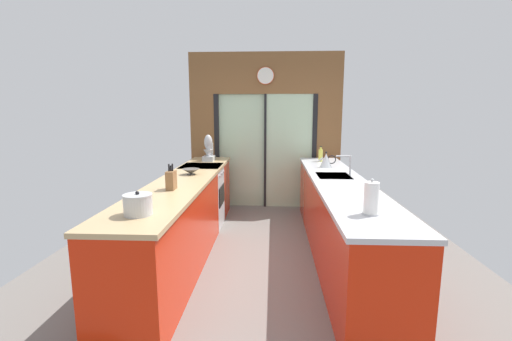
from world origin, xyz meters
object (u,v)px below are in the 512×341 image
at_px(stand_mixer, 209,151).
at_px(soap_bottle, 321,155).
at_px(stock_pot, 138,205).
at_px(kettle, 326,160).
at_px(paper_towel_roll, 371,199).
at_px(knife_block, 171,180).
at_px(mixing_bowl, 191,171).
at_px(oven_range, 202,196).

xyz_separation_m(stand_mixer, soap_bottle, (1.78, 0.02, -0.06)).
xyz_separation_m(stock_pot, kettle, (1.78, 2.38, 0.02)).
height_order(stock_pot, paper_towel_roll, paper_towel_roll).
height_order(knife_block, stand_mixer, stand_mixer).
distance_m(mixing_bowl, stand_mixer, 1.22).
height_order(oven_range, knife_block, knife_block).
relative_size(stand_mixer, stock_pot, 1.91).
distance_m(oven_range, stock_pot, 2.49).
bearing_deg(paper_towel_roll, kettle, 89.94).
relative_size(kettle, soap_bottle, 1.06).
bearing_deg(stand_mixer, knife_block, -90.00).
distance_m(soap_bottle, paper_towel_roll, 2.84).
xyz_separation_m(kettle, paper_towel_roll, (-0.00, -2.28, 0.03)).
height_order(oven_range, mixing_bowl, mixing_bowl).
height_order(oven_range, soap_bottle, soap_bottle).
distance_m(stand_mixer, soap_bottle, 1.78).
bearing_deg(stock_pot, oven_range, 90.44).
distance_m(mixing_bowl, stock_pot, 1.71).
distance_m(stand_mixer, kettle, 1.86).
distance_m(mixing_bowl, paper_towel_roll, 2.40).
height_order(kettle, soap_bottle, soap_bottle).
distance_m(oven_range, stand_mixer, 0.80).
relative_size(oven_range, mixing_bowl, 4.18).
bearing_deg(stand_mixer, stock_pot, -90.00).
distance_m(knife_block, soap_bottle, 2.73).
xyz_separation_m(mixing_bowl, soap_bottle, (1.78, 1.24, 0.06)).
distance_m(kettle, paper_towel_roll, 2.28).
bearing_deg(soap_bottle, paper_towel_roll, -90.00).
distance_m(stock_pot, paper_towel_roll, 1.78).
bearing_deg(knife_block, stock_pot, -90.00).
bearing_deg(paper_towel_roll, stock_pot, -176.79).
xyz_separation_m(oven_range, mixing_bowl, (0.02, -0.72, 0.50)).
relative_size(mixing_bowl, paper_towel_roll, 0.78).
bearing_deg(mixing_bowl, soap_bottle, 34.78).
height_order(mixing_bowl, kettle, kettle).
height_order(mixing_bowl, knife_block, knife_block).
bearing_deg(kettle, mixing_bowl, -159.37).
height_order(knife_block, stock_pot, knife_block).
bearing_deg(knife_block, kettle, 40.24).
relative_size(kettle, paper_towel_roll, 0.91).
relative_size(knife_block, soap_bottle, 1.09).
height_order(stock_pot, kettle, kettle).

